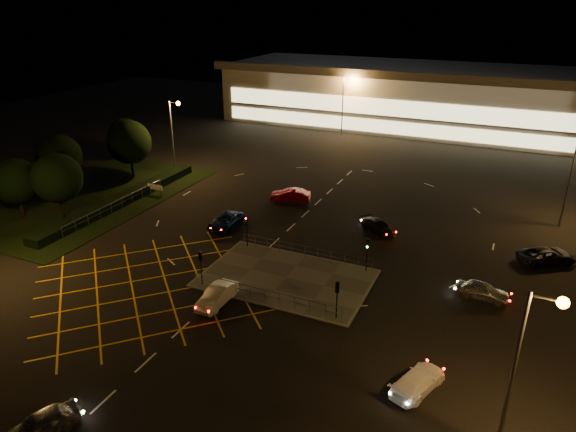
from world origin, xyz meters
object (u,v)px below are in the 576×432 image
at_px(car_queue_white, 217,296).
at_px(car_approach_white, 418,381).
at_px(car_east_grey, 547,256).
at_px(signal_ne, 367,248).
at_px(car_far_dkgrey, 378,226).
at_px(car_circ_red, 290,195).
at_px(car_near_silver, 41,424).
at_px(car_left_blue, 225,221).
at_px(signal_sw, 201,261).
at_px(car_right_silver, 483,291).
at_px(signal_se, 337,292).
at_px(signal_nw, 247,225).

distance_m(car_queue_white, car_approach_white, 16.82).
distance_m(car_east_grey, car_approach_white, 22.86).
xyz_separation_m(signal_ne, car_far_dkgrey, (-1.26, 8.71, -1.74)).
bearing_deg(car_queue_white, car_circ_red, 100.35).
bearing_deg(car_far_dkgrey, car_near_silver, -159.76).
xyz_separation_m(car_far_dkgrey, car_circ_red, (-11.84, 4.12, 0.15)).
bearing_deg(signal_ne, car_approach_white, -61.38).
bearing_deg(car_far_dkgrey, car_left_blue, 147.05).
bearing_deg(signal_sw, car_near_silver, 92.24).
bearing_deg(car_right_silver, car_near_silver, 143.49).
distance_m(car_near_silver, car_east_grey, 42.62).
bearing_deg(signal_sw, car_circ_red, -86.97).
xyz_separation_m(signal_se, car_east_grey, (14.64, 16.52, -1.64)).
xyz_separation_m(signal_nw, car_right_silver, (21.83, -0.28, -1.67)).
bearing_deg(car_east_grey, car_near_silver, 108.33).
relative_size(signal_ne, car_queue_white, 0.72).
bearing_deg(car_queue_white, signal_sw, 145.63).
bearing_deg(car_far_dkgrey, signal_sw, -176.01).
bearing_deg(car_approach_white, car_circ_red, -31.32).
xyz_separation_m(signal_ne, car_queue_white, (-9.38, -9.85, -1.64)).
relative_size(signal_nw, car_approach_white, 0.70).
relative_size(signal_nw, car_right_silver, 0.76).
relative_size(car_queue_white, car_far_dkgrey, 1.01).
distance_m(signal_nw, car_right_silver, 21.90).
height_order(signal_sw, car_left_blue, signal_sw).
height_order(signal_se, car_far_dkgrey, signal_se).
bearing_deg(car_queue_white, car_near_silver, -96.13).
bearing_deg(signal_se, car_east_grey, -131.54).
height_order(car_east_grey, car_approach_white, car_east_grey).
bearing_deg(signal_nw, car_far_dkgrey, 39.06).
bearing_deg(signal_ne, car_near_silver, -114.13).
xyz_separation_m(car_near_silver, car_left_blue, (-5.00, 28.41, -0.02)).
bearing_deg(car_near_silver, car_east_grey, 76.40).
xyz_separation_m(car_near_silver, car_queue_white, (1.94, 15.43, 0.01)).
height_order(car_circ_red, car_approach_white, car_circ_red).
relative_size(signal_sw, car_near_silver, 0.76).
height_order(car_near_silver, car_queue_white, car_queue_white).
distance_m(signal_nw, car_east_grey, 28.02).
relative_size(car_left_blue, car_far_dkgrey, 1.15).
height_order(car_left_blue, car_far_dkgrey, car_left_blue).
bearing_deg(car_approach_white, signal_nw, -13.65).
distance_m(signal_nw, car_approach_white, 23.23).
distance_m(signal_nw, signal_ne, 12.00).
relative_size(signal_se, car_east_grey, 0.61).
distance_m(car_queue_white, car_right_silver, 21.46).
distance_m(car_right_silver, car_east_grey, 10.04).
distance_m(signal_sw, car_east_grey, 31.38).
bearing_deg(car_queue_white, signal_nw, 105.93).
relative_size(signal_ne, car_far_dkgrey, 0.73).
bearing_deg(car_approach_white, signal_ne, -40.70).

